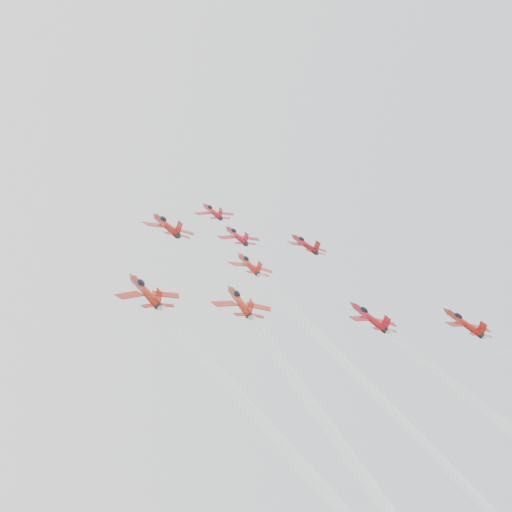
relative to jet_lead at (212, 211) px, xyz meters
name	(u,v)px	position (x,y,z in m)	size (l,w,h in m)	color
jet_lead	(212,211)	(0.00, 0.00, 0.00)	(9.01, 11.53, 7.34)	#AA101A
jet_row2_left	(166,225)	(-15.58, -13.43, -7.89)	(10.63, 13.60, 8.66)	#9C170E
jet_row2_center	(237,235)	(-1.38, -14.56, -8.57)	(8.79, 11.25, 7.16)	#A9101F
jet_row2_right	(305,244)	(14.23, -14.67, -8.63)	(9.29, 11.88, 7.56)	maroon
jet_center	(379,380)	(-6.38, -64.40, -37.96)	(8.39, 79.05, 47.13)	#AC1E10
jet_rear_farleft	(291,496)	(-29.75, -82.21, -48.44)	(9.26, 87.28, 52.04)	#A01F0F
jet_rear_left	(424,493)	(-15.85, -82.89, -48.84)	(9.14, 86.12, 51.35)	#B12310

